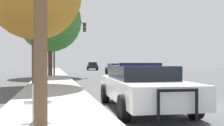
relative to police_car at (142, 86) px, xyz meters
The scene contains 8 objects.
ground_plane 2.50m from the police_car, ahead, with size 110.00×110.00×0.00m, color #474749.
sidewalk_left 2.81m from the police_car, behind, with size 3.00×110.00×0.13m.
police_car is the anchor object (origin of this frame).
fire_hydrant 3.54m from the police_car, 150.65° to the right, with size 0.62×0.27×0.89m.
traffic_light 20.51m from the police_car, 93.79° to the left, with size 3.28×0.35×5.49m.
car_background_oncoming 24.73m from the police_car, 79.06° to the left, with size 2.03×4.64×1.29m.
car_background_distant 41.49m from the police_car, 84.13° to the left, with size 2.18×4.35×1.42m.
tree_sidewalk_mid 21.08m from the police_car, 98.30° to the left, with size 6.24×6.24×8.59m.
Camera 1 is at (-5.13, -8.21, 1.49)m, focal length 45.00 mm.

